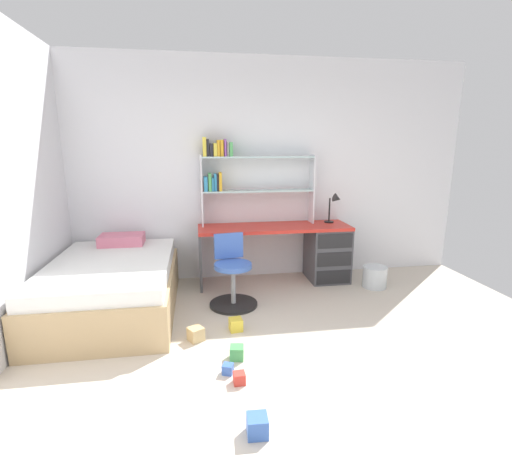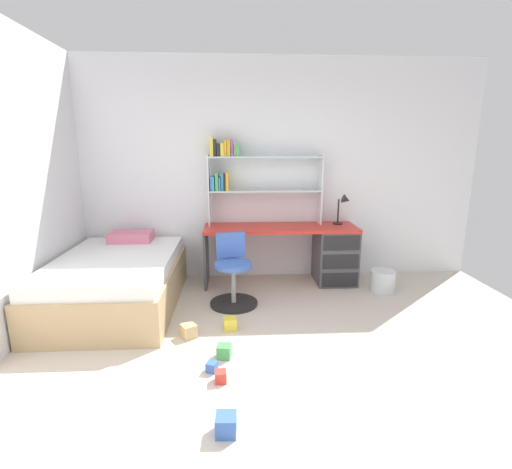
% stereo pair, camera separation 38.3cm
% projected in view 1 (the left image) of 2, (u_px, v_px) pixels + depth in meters
% --- Properties ---
extents(ground_plane, '(5.53, 6.35, 0.02)m').
position_uv_depth(ground_plane, '(316.00, 408.00, 2.50)').
color(ground_plane, beige).
extents(room_shell, '(5.53, 6.35, 2.76)m').
position_uv_depth(room_shell, '(138.00, 184.00, 3.21)').
color(room_shell, silver).
rests_on(room_shell, ground_plane).
extents(desk, '(1.87, 0.56, 0.73)m').
position_uv_depth(desk, '(312.00, 249.00, 4.79)').
color(desk, red).
rests_on(desk, ground_plane).
extents(bookshelf_hutch, '(1.41, 0.22, 1.07)m').
position_uv_depth(bookshelf_hutch, '(240.00, 172.00, 4.59)').
color(bookshelf_hutch, silver).
rests_on(bookshelf_hutch, desk).
extents(desk_lamp, '(0.20, 0.17, 0.38)m').
position_uv_depth(desk_lamp, '(335.00, 203.00, 4.78)').
color(desk_lamp, black).
rests_on(desk_lamp, desk).
extents(swivel_chair, '(0.52, 0.52, 0.77)m').
position_uv_depth(swivel_chair, '(232.00, 278.00, 4.05)').
color(swivel_chair, black).
rests_on(swivel_chair, ground_plane).
extents(bed_platform, '(1.23, 1.82, 0.68)m').
position_uv_depth(bed_platform, '(113.00, 286.00, 3.88)').
color(bed_platform, tan).
rests_on(bed_platform, ground_plane).
extents(waste_bin, '(0.29, 0.29, 0.26)m').
position_uv_depth(waste_bin, '(375.00, 277.00, 4.60)').
color(waste_bin, silver).
rests_on(waste_bin, ground_plane).
extents(toy_block_blue_0, '(0.10, 0.10, 0.08)m').
position_uv_depth(toy_block_blue_0, '(228.00, 369.00, 2.86)').
color(toy_block_blue_0, '#3860B7').
rests_on(toy_block_blue_0, ground_plane).
extents(toy_block_yellow_1, '(0.13, 0.13, 0.12)m').
position_uv_depth(toy_block_yellow_1, '(236.00, 325.00, 3.53)').
color(toy_block_yellow_1, gold).
rests_on(toy_block_yellow_1, ground_plane).
extents(toy_block_red_2, '(0.09, 0.09, 0.08)m').
position_uv_depth(toy_block_red_2, '(239.00, 378.00, 2.74)').
color(toy_block_red_2, red).
rests_on(toy_block_red_2, ground_plane).
extents(toy_block_natural_3, '(0.17, 0.17, 0.12)m').
position_uv_depth(toy_block_natural_3, '(196.00, 334.00, 3.35)').
color(toy_block_natural_3, tan).
rests_on(toy_block_natural_3, ground_plane).
extents(toy_block_green_4, '(0.12, 0.12, 0.11)m').
position_uv_depth(toy_block_green_4, '(237.00, 353.00, 3.06)').
color(toy_block_green_4, '#479E51').
rests_on(toy_block_green_4, ground_plane).
extents(toy_block_blue_5, '(0.13, 0.13, 0.12)m').
position_uv_depth(toy_block_blue_5, '(257.00, 426.00, 2.25)').
color(toy_block_blue_5, '#3860B7').
rests_on(toy_block_blue_5, ground_plane).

